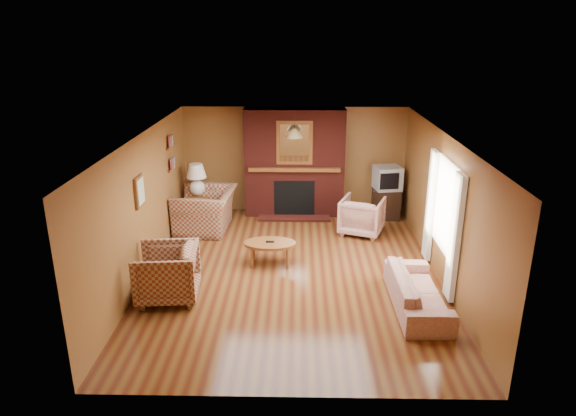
{
  "coord_description": "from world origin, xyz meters",
  "views": [
    {
      "loc": [
        0.08,
        -8.11,
        4.02
      ],
      "look_at": [
        -0.1,
        0.6,
        0.97
      ],
      "focal_mm": 32.0,
      "sensor_mm": 36.0,
      "label": 1
    }
  ],
  "objects_px": {
    "fireplace": "(295,164)",
    "table_lamp": "(197,178)",
    "side_table": "(198,208)",
    "plaid_loveseat": "(206,210)",
    "tv_stand": "(386,203)",
    "floral_sofa": "(417,291)",
    "plaid_armchair": "(167,273)",
    "coffee_table": "(270,245)",
    "floral_armchair": "(362,216)",
    "crt_tv": "(387,178)"
  },
  "relations": [
    {
      "from": "fireplace",
      "to": "floral_armchair",
      "type": "relative_size",
      "value": 2.85
    },
    {
      "from": "floral_sofa",
      "to": "tv_stand",
      "type": "bearing_deg",
      "value": -2.63
    },
    {
      "from": "plaid_armchair",
      "to": "floral_sofa",
      "type": "height_order",
      "value": "plaid_armchair"
    },
    {
      "from": "fireplace",
      "to": "coffee_table",
      "type": "xyz_separation_m",
      "value": [
        -0.41,
        -2.7,
        -0.8
      ]
    },
    {
      "from": "tv_stand",
      "to": "plaid_armchair",
      "type": "bearing_deg",
      "value": -131.59
    },
    {
      "from": "plaid_armchair",
      "to": "crt_tv",
      "type": "xyz_separation_m",
      "value": [
        4.0,
        3.76,
        0.49
      ]
    },
    {
      "from": "floral_armchair",
      "to": "table_lamp",
      "type": "xyz_separation_m",
      "value": [
        -3.5,
        0.64,
        0.61
      ]
    },
    {
      "from": "side_table",
      "to": "table_lamp",
      "type": "height_order",
      "value": "table_lamp"
    },
    {
      "from": "plaid_armchair",
      "to": "coffee_table",
      "type": "bearing_deg",
      "value": 124.24
    },
    {
      "from": "plaid_armchair",
      "to": "coffee_table",
      "type": "distance_m",
      "value": 1.99
    },
    {
      "from": "side_table",
      "to": "tv_stand",
      "type": "bearing_deg",
      "value": 4.82
    },
    {
      "from": "coffee_table",
      "to": "side_table",
      "type": "relative_size",
      "value": 1.55
    },
    {
      "from": "plaid_loveseat",
      "to": "tv_stand",
      "type": "bearing_deg",
      "value": 105.58
    },
    {
      "from": "floral_armchair",
      "to": "crt_tv",
      "type": "xyz_separation_m",
      "value": [
        0.65,
        0.98,
        0.54
      ]
    },
    {
      "from": "tv_stand",
      "to": "floral_armchair",
      "type": "bearing_deg",
      "value": -118.14
    },
    {
      "from": "plaid_loveseat",
      "to": "tv_stand",
      "type": "relative_size",
      "value": 1.98
    },
    {
      "from": "side_table",
      "to": "crt_tv",
      "type": "xyz_separation_m",
      "value": [
        4.15,
        0.34,
        0.62
      ]
    },
    {
      "from": "coffee_table",
      "to": "tv_stand",
      "type": "bearing_deg",
      "value": 45.58
    },
    {
      "from": "plaid_armchair",
      "to": "crt_tv",
      "type": "height_order",
      "value": "crt_tv"
    },
    {
      "from": "floral_sofa",
      "to": "tv_stand",
      "type": "xyz_separation_m",
      "value": [
        0.15,
        3.97,
        0.07
      ]
    },
    {
      "from": "plaid_loveseat",
      "to": "floral_sofa",
      "type": "bearing_deg",
      "value": 53.66
    },
    {
      "from": "floral_sofa",
      "to": "tv_stand",
      "type": "height_order",
      "value": "tv_stand"
    },
    {
      "from": "coffee_table",
      "to": "table_lamp",
      "type": "height_order",
      "value": "table_lamp"
    },
    {
      "from": "side_table",
      "to": "coffee_table",
      "type": "bearing_deg",
      "value": -52.03
    },
    {
      "from": "plaid_armchair",
      "to": "table_lamp",
      "type": "height_order",
      "value": "table_lamp"
    },
    {
      "from": "fireplace",
      "to": "coffee_table",
      "type": "bearing_deg",
      "value": -98.69
    },
    {
      "from": "fireplace",
      "to": "tv_stand",
      "type": "height_order",
      "value": "fireplace"
    },
    {
      "from": "plaid_armchair",
      "to": "side_table",
      "type": "xyz_separation_m",
      "value": [
        -0.15,
        3.42,
        -0.13
      ]
    },
    {
      "from": "coffee_table",
      "to": "tv_stand",
      "type": "height_order",
      "value": "tv_stand"
    },
    {
      "from": "tv_stand",
      "to": "table_lamp",
      "type": "bearing_deg",
      "value": -170.06
    },
    {
      "from": "fireplace",
      "to": "crt_tv",
      "type": "distance_m",
      "value": 2.08
    },
    {
      "from": "coffee_table",
      "to": "plaid_loveseat",
      "type": "bearing_deg",
      "value": 130.39
    },
    {
      "from": "plaid_loveseat",
      "to": "table_lamp",
      "type": "distance_m",
      "value": 0.77
    },
    {
      "from": "floral_sofa",
      "to": "side_table",
      "type": "xyz_separation_m",
      "value": [
        -4.0,
        3.62,
        0.03
      ]
    },
    {
      "from": "coffee_table",
      "to": "plaid_armchair",
      "type": "bearing_deg",
      "value": -140.76
    },
    {
      "from": "coffee_table",
      "to": "side_table",
      "type": "height_order",
      "value": "side_table"
    },
    {
      "from": "floral_sofa",
      "to": "fireplace",
      "type": "bearing_deg",
      "value": 24.1
    },
    {
      "from": "fireplace",
      "to": "table_lamp",
      "type": "height_order",
      "value": "fireplace"
    },
    {
      "from": "floral_armchair",
      "to": "coffee_table",
      "type": "distance_m",
      "value": 2.37
    },
    {
      "from": "floral_armchair",
      "to": "coffee_table",
      "type": "height_order",
      "value": "floral_armchair"
    },
    {
      "from": "side_table",
      "to": "table_lamp",
      "type": "distance_m",
      "value": 0.69
    },
    {
      "from": "plaid_loveseat",
      "to": "table_lamp",
      "type": "height_order",
      "value": "table_lamp"
    },
    {
      "from": "plaid_loveseat",
      "to": "plaid_armchair",
      "type": "height_order",
      "value": "plaid_armchair"
    },
    {
      "from": "tv_stand",
      "to": "floral_sofa",
      "type": "bearing_deg",
      "value": -87.05
    },
    {
      "from": "plaid_loveseat",
      "to": "floral_sofa",
      "type": "relative_size",
      "value": 0.73
    },
    {
      "from": "floral_sofa",
      "to": "table_lamp",
      "type": "relative_size",
      "value": 2.59
    },
    {
      "from": "floral_sofa",
      "to": "tv_stand",
      "type": "distance_m",
      "value": 3.97
    },
    {
      "from": "side_table",
      "to": "plaid_loveseat",
      "type": "bearing_deg",
      "value": -62.11
    },
    {
      "from": "fireplace",
      "to": "floral_sofa",
      "type": "relative_size",
      "value": 1.32
    },
    {
      "from": "floral_armchair",
      "to": "tv_stand",
      "type": "height_order",
      "value": "floral_armchair"
    }
  ]
}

